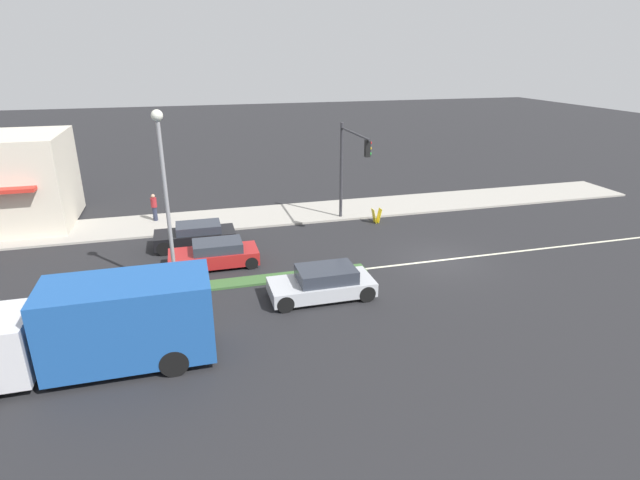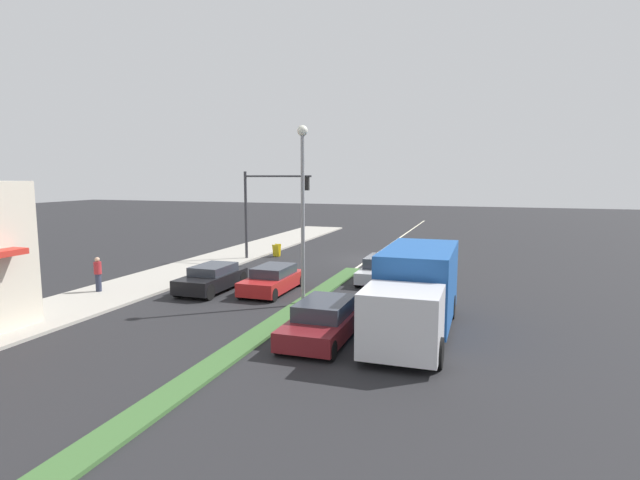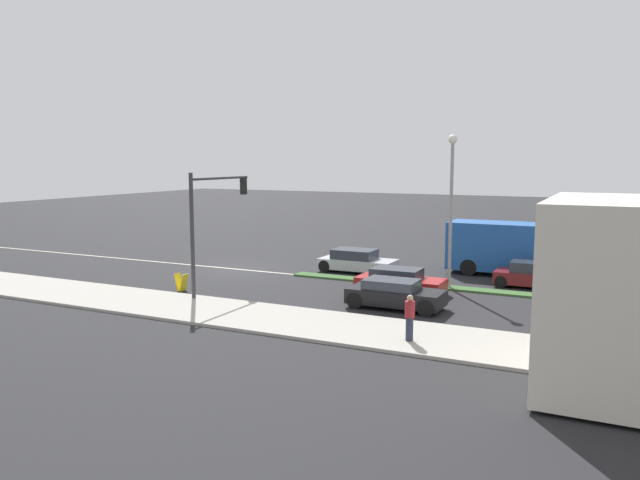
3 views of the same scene
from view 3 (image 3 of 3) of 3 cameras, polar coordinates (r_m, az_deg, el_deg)
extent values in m
plane|color=#232326|center=(30.42, 21.94, -5.11)|extent=(160.00, 160.00, 0.00)
cube|color=#A8A399|center=(21.67, 21.42, -9.89)|extent=(4.00, 73.00, 0.12)
cube|color=beige|center=(36.34, -7.65, -2.65)|extent=(0.16, 60.00, 0.01)
cylinder|color=#333338|center=(28.25, -11.60, 0.36)|extent=(0.18, 0.18, 5.60)
cylinder|color=#333338|center=(29.87, -9.08, 5.61)|extent=(4.50, 0.12, 0.12)
cube|color=black|center=(31.50, -7.01, 4.91)|extent=(0.28, 0.24, 0.84)
sphere|color=red|center=(31.56, -7.22, 5.41)|extent=(0.18, 0.18, 0.18)
sphere|color=gold|center=(31.57, -7.21, 4.92)|extent=(0.18, 0.18, 0.18)
sphere|color=green|center=(31.58, -7.20, 4.43)|extent=(0.18, 0.18, 0.18)
cylinder|color=gray|center=(30.76, 11.87, 2.19)|extent=(0.16, 0.16, 7.00)
sphere|color=silver|center=(30.65, 12.05, 9.00)|extent=(0.44, 0.44, 0.44)
cylinder|color=#282D42|center=(21.79, 8.18, -8.05)|extent=(0.26, 0.26, 0.82)
cylinder|color=maroon|center=(21.62, 8.21, -6.29)|extent=(0.34, 0.34, 0.56)
sphere|color=tan|center=(21.53, 8.23, -5.27)|extent=(0.22, 0.22, 0.22)
cube|color=yellow|center=(30.89, -12.79, -3.76)|extent=(0.45, 0.21, 0.84)
cube|color=yellow|center=(30.69, -12.32, -3.82)|extent=(0.45, 0.21, 0.84)
cube|color=silver|center=(35.14, 22.00, -1.46)|extent=(2.28, 2.20, 1.90)
cube|color=#1E519E|center=(35.57, 15.83, -0.53)|extent=(2.40, 5.10, 2.60)
cylinder|color=black|center=(36.31, 22.38, -2.44)|extent=(0.28, 0.90, 0.90)
cylinder|color=black|center=(34.19, 22.13, -3.01)|extent=(0.28, 0.90, 0.90)
cylinder|color=black|center=(37.01, 14.17, -1.93)|extent=(0.28, 0.90, 0.90)
cylinder|color=black|center=(34.93, 13.43, -2.45)|extent=(0.28, 0.90, 0.90)
cube|color=#B7BABF|center=(35.05, 3.49, -2.19)|extent=(1.90, 4.24, 0.57)
cube|color=#2D333D|center=(35.04, 3.18, -1.28)|extent=(1.61, 2.33, 0.53)
cylinder|color=black|center=(35.25, 6.54, -2.38)|extent=(0.22, 0.69, 0.69)
cylinder|color=black|center=(33.68, 5.56, -2.83)|extent=(0.22, 0.69, 0.69)
cylinder|color=black|center=(36.50, 1.58, -2.00)|extent=(0.22, 0.69, 0.69)
cylinder|color=black|center=(34.98, 0.42, -2.41)|extent=(0.22, 0.69, 0.69)
cube|color=#AD1E1E|center=(29.60, 7.38, -4.03)|extent=(1.75, 4.09, 0.61)
cube|color=#2D333D|center=(29.57, 7.02, -3.00)|extent=(1.48, 2.25, 0.44)
cylinder|color=black|center=(29.89, 10.86, -4.33)|extent=(0.22, 0.60, 0.60)
cylinder|color=black|center=(28.43, 10.03, -4.91)|extent=(0.22, 0.60, 0.60)
cylinder|color=black|center=(30.90, 4.93, -3.84)|extent=(0.22, 0.60, 0.60)
cylinder|color=black|center=(29.49, 3.83, -4.37)|extent=(0.22, 0.60, 0.60)
cube|color=maroon|center=(32.62, 19.53, -3.33)|extent=(1.86, 4.32, 0.61)
cube|color=#2D333D|center=(32.54, 19.19, -2.34)|extent=(1.58, 2.38, 0.52)
cylinder|color=black|center=(33.32, 22.70, -3.55)|extent=(0.22, 0.61, 0.61)
cylinder|color=black|center=(31.69, 22.50, -4.09)|extent=(0.22, 0.61, 0.61)
cylinder|color=black|center=(33.69, 16.70, -3.17)|extent=(0.22, 0.61, 0.61)
cylinder|color=black|center=(32.08, 16.21, -3.68)|extent=(0.22, 0.61, 0.61)
cube|color=black|center=(26.76, 6.95, -5.15)|extent=(1.77, 4.04, 0.64)
cube|color=#2D333D|center=(26.72, 6.56, -4.03)|extent=(1.51, 2.22, 0.40)
cylinder|color=black|center=(27.08, 10.61, -5.42)|extent=(0.22, 0.72, 0.72)
cylinder|color=black|center=(25.61, 9.66, -6.14)|extent=(0.22, 0.72, 0.72)
cylinder|color=black|center=(28.05, 4.47, -4.87)|extent=(0.22, 0.72, 0.72)
cylinder|color=black|center=(26.63, 3.21, -5.52)|extent=(0.22, 0.72, 0.72)
camera|label=1|loc=(50.42, 16.85, 10.68)|focal=28.00mm
camera|label=2|loc=(38.76, 43.97, 4.02)|focal=28.00mm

